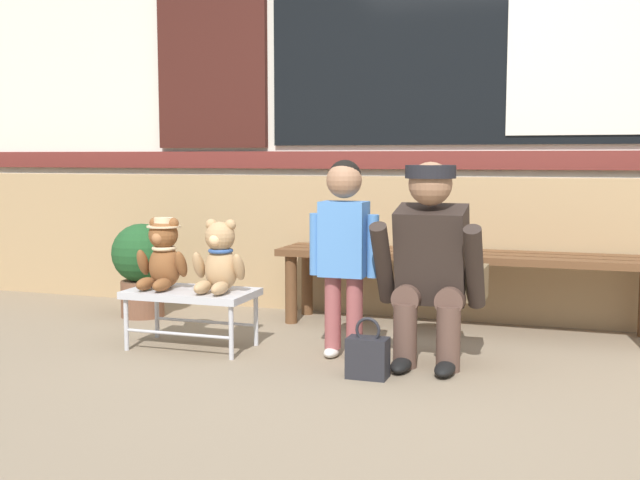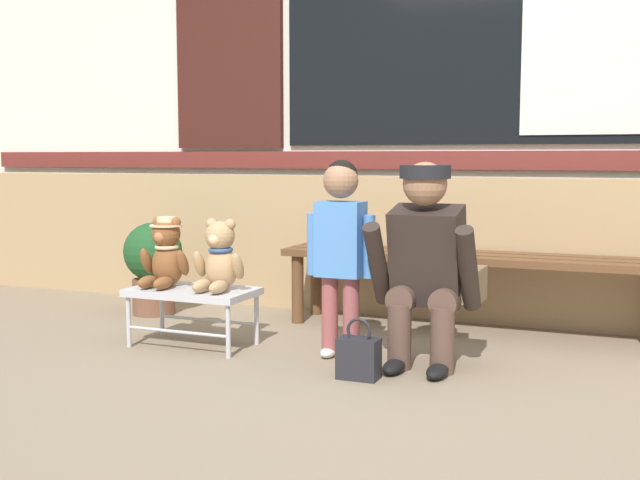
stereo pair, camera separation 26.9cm
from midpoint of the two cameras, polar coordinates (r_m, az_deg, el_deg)
name	(u,v)px [view 1 (the left image)]	position (r m, az deg, el deg)	size (l,w,h in m)	color
ground_plane	(373,375)	(3.54, 1.69, -9.84)	(60.00, 60.00, 0.00)	#84725B
brick_low_wall	(433,246)	(4.82, 6.64, -0.48)	(8.17, 0.25, 0.85)	tan
shop_facade	(451,29)	(5.36, 8.05, 14.94)	(8.34, 0.26, 3.60)	silver
wooden_bench_long	(462,264)	(4.43, 8.58, -1.77)	(2.10, 0.40, 0.44)	brown
small_display_bench	(191,296)	(4.06, -11.23, -4.06)	(0.64, 0.36, 0.30)	#BCBCC1
teddy_bear_with_hat	(163,255)	(4.11, -13.21, -1.06)	(0.28, 0.27, 0.36)	brown
teddy_bear_plain	(220,259)	(3.95, -9.26, -1.39)	(0.28, 0.26, 0.36)	tan
child_standing	(344,236)	(3.75, -0.30, 0.26)	(0.35, 0.18, 0.96)	#994C4C
adult_crouching	(433,263)	(3.64, 6.14, -1.71)	(0.50, 0.49, 0.95)	brown
handbag_on_ground	(368,356)	(3.48, 1.26, -8.49)	(0.18, 0.11, 0.27)	#232328
potted_plant	(142,264)	(4.91, -14.38, -1.72)	(0.36, 0.36, 0.57)	brown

